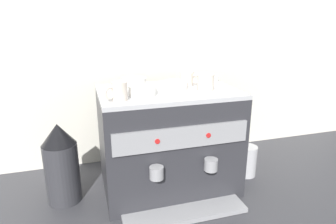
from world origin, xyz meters
TOP-DOWN VIEW (x-y plane):
  - ground_plane at (0.00, 0.00)m, footprint 4.00×4.00m
  - tiled_backsplash_wall at (0.00, 0.37)m, footprint 2.80×0.03m
  - espresso_machine at (0.00, -0.00)m, footprint 0.61×0.51m
  - ceramic_cup_0 at (-0.23, -0.11)m, footprint 0.10×0.06m
  - ceramic_cup_1 at (0.16, -0.04)m, footprint 0.07×0.11m
  - ceramic_cup_2 at (0.12, 0.07)m, footprint 0.10×0.06m
  - ceramic_bowl_0 at (-0.13, -0.05)m, footprint 0.12×0.12m
  - ceramic_bowl_1 at (0.04, -0.00)m, footprint 0.11×0.11m
  - ceramic_bowl_2 at (-0.13, 0.09)m, footprint 0.11×0.11m
  - ceramic_bowl_3 at (0.22, 0.05)m, footprint 0.09×0.09m
  - coffee_grinder at (-0.48, 0.01)m, footprint 0.15×0.15m
  - milk_pitcher at (0.42, -0.02)m, footprint 0.10×0.10m

SIDE VIEW (x-z plane):
  - ground_plane at x=0.00m, z-range 0.00..0.00m
  - milk_pitcher at x=0.42m, z-range 0.00..0.16m
  - coffee_grinder at x=-0.48m, z-range 0.00..0.36m
  - espresso_machine at x=0.00m, z-range 0.00..0.48m
  - tiled_backsplash_wall at x=0.00m, z-range 0.00..0.91m
  - ceramic_bowl_0 at x=-0.13m, z-range 0.48..0.52m
  - ceramic_bowl_1 at x=0.04m, z-range 0.48..0.52m
  - ceramic_bowl_3 at x=0.22m, z-range 0.48..0.52m
  - ceramic_bowl_2 at x=-0.13m, z-range 0.48..0.52m
  - ceramic_cup_2 at x=0.12m, z-range 0.48..0.54m
  - ceramic_cup_1 at x=0.16m, z-range 0.48..0.55m
  - ceramic_cup_0 at x=-0.23m, z-range 0.48..0.55m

